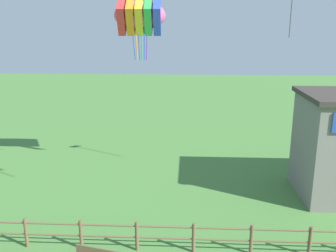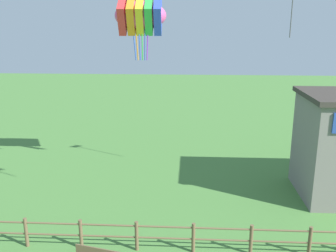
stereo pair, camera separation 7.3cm
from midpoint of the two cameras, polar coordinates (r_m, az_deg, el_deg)
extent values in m
cylinder|color=brown|center=(16.07, -20.94, -14.94)|extent=(0.14, 0.14, 1.20)
cylinder|color=brown|center=(15.36, -13.25, -15.77)|extent=(0.14, 0.14, 1.20)
cylinder|color=brown|center=(14.93, -4.91, -16.36)|extent=(0.14, 0.14, 1.20)
cylinder|color=brown|center=(14.81, 3.78, -16.62)|extent=(0.14, 0.14, 1.20)
cylinder|color=brown|center=(15.01, 12.43, -16.52)|extent=(0.14, 0.14, 1.20)
cylinder|color=brown|center=(15.50, 20.67, -16.10)|extent=(0.14, 0.14, 1.20)
cylinder|color=brown|center=(14.62, -0.59, -15.13)|extent=(19.48, 0.07, 0.07)
cylinder|color=brown|center=(14.87, -0.58, -16.73)|extent=(19.48, 0.07, 0.07)
ellipsoid|color=#E54C8C|center=(20.65, -4.42, 16.44)|extent=(2.82, 2.16, 2.05)
cube|color=red|center=(20.75, -7.09, 16.37)|extent=(0.47, 2.10, 2.09)
cube|color=orange|center=(20.70, -5.76, 16.41)|extent=(0.47, 2.10, 2.09)
cube|color=yellow|center=(20.65, -4.42, 16.44)|extent=(0.47, 2.10, 2.09)
cube|color=green|center=(20.61, -3.07, 16.46)|extent=(0.47, 2.10, 2.09)
cube|color=blue|center=(20.59, -1.73, 16.48)|extent=(0.47, 2.10, 2.09)
cylinder|color=blue|center=(20.49, -5.32, 12.21)|extent=(0.17, 0.28, 1.64)
cylinder|color=orange|center=(20.46, -4.93, 12.22)|extent=(0.13, 0.29, 1.64)
cylinder|color=blue|center=(20.43, -4.53, 12.22)|extent=(0.08, 0.29, 1.64)
cylinder|color=green|center=(20.42, -4.12, 12.23)|extent=(0.08, 0.29, 1.64)
cylinder|color=blue|center=(20.41, -3.72, 12.23)|extent=(0.13, 0.29, 1.64)
cylinder|color=purple|center=(20.41, -3.34, 12.24)|extent=(0.17, 0.28, 1.64)
cylinder|color=#4C4C51|center=(19.10, 18.23, 17.06)|extent=(0.05, 0.05, 2.91)
camera|label=1|loc=(0.04, -90.14, -0.04)|focal=40.00mm
camera|label=2|loc=(0.04, 89.86, 0.04)|focal=40.00mm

